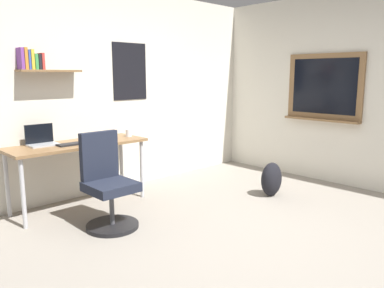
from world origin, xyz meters
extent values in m
plane|color=gray|center=(0.00, 0.00, 0.00)|extent=(5.20, 5.20, 0.00)
cube|color=silver|center=(0.00, 2.45, 1.30)|extent=(5.00, 0.10, 2.60)
cube|color=olive|center=(-0.84, 2.30, 1.55)|extent=(0.68, 0.20, 0.02)
cube|color=black|center=(0.29, 2.39, 1.55)|extent=(0.52, 0.01, 0.74)
cube|color=#7A3D99|center=(-1.13, 2.33, 1.68)|extent=(0.03, 0.14, 0.23)
cube|color=orange|center=(-1.09, 2.33, 1.68)|extent=(0.03, 0.14, 0.23)
cube|color=#3851B2|center=(-1.06, 2.33, 1.66)|extent=(0.02, 0.14, 0.21)
cube|color=gold|center=(-1.03, 2.33, 1.67)|extent=(0.03, 0.14, 0.21)
cube|color=#3D934C|center=(-0.99, 2.33, 1.65)|extent=(0.03, 0.14, 0.17)
cube|color=black|center=(-0.95, 2.33, 1.64)|extent=(0.03, 0.14, 0.16)
cube|color=#C63833|center=(-0.92, 2.33, 1.65)|extent=(0.03, 0.14, 0.18)
cube|color=silver|center=(2.45, 0.00, 1.30)|extent=(0.10, 5.00, 2.60)
cube|color=olive|center=(2.38, 0.72, 1.35)|extent=(0.04, 1.10, 0.90)
cube|color=black|center=(2.37, 0.72, 1.35)|extent=(0.01, 0.94, 0.76)
cube|color=olive|center=(2.34, 0.72, 0.89)|extent=(0.12, 1.10, 0.03)
cube|color=olive|center=(-0.66, 2.08, 0.73)|extent=(1.56, 0.57, 0.03)
cylinder|color=#B7B7BC|center=(-1.38, 1.86, 0.36)|extent=(0.04, 0.04, 0.71)
cylinder|color=#B7B7BC|center=(0.06, 1.86, 0.36)|extent=(0.04, 0.04, 0.71)
cylinder|color=#B7B7BC|center=(-1.38, 2.31, 0.36)|extent=(0.04, 0.04, 0.71)
cylinder|color=#B7B7BC|center=(0.06, 2.31, 0.36)|extent=(0.04, 0.04, 0.71)
cylinder|color=black|center=(-0.75, 1.27, 0.02)|extent=(0.52, 0.52, 0.04)
cylinder|color=#4C4C51|center=(-0.75, 1.27, 0.21)|extent=(0.05, 0.05, 0.34)
cube|color=#1E2333|center=(-0.75, 1.27, 0.42)|extent=(0.44, 0.44, 0.09)
cube|color=#1E2333|center=(-0.75, 1.47, 0.71)|extent=(0.40, 0.07, 0.48)
cube|color=#ADAFB5|center=(-1.01, 2.18, 0.76)|extent=(0.31, 0.21, 0.02)
cube|color=black|center=(-1.01, 2.28, 0.87)|extent=(0.31, 0.01, 0.21)
cube|color=black|center=(-0.74, 2.01, 0.76)|extent=(0.37, 0.13, 0.02)
ellipsoid|color=#262628|center=(-0.46, 2.01, 0.76)|extent=(0.10, 0.06, 0.03)
cylinder|color=silver|center=(0.02, 2.06, 0.79)|extent=(0.08, 0.08, 0.09)
ellipsoid|color=black|center=(1.26, 0.77, 0.21)|extent=(0.32, 0.22, 0.43)
camera|label=1|loc=(-2.66, -1.87, 1.51)|focal=35.56mm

